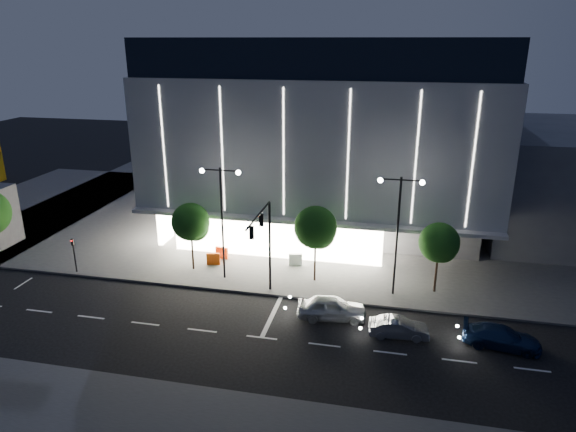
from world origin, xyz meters
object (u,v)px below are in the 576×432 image
(traffic_mast, at_px, (264,235))
(car_second, at_px, (399,328))
(barrier_c, at_px, (222,253))
(barrier_d, at_px, (295,260))
(tree_right, at_px, (439,245))
(car_lead, at_px, (332,308))
(barrier_a, at_px, (213,259))
(street_lamp_east, at_px, (398,219))
(tree_left, at_px, (191,224))
(ped_signal_far, at_px, (74,252))
(tree_mid, at_px, (316,230))
(car_third, at_px, (502,337))
(street_lamp_west, at_px, (222,207))

(traffic_mast, distance_m, car_second, 10.82)
(barrier_c, bearing_deg, barrier_d, 8.67)
(tree_right, bearing_deg, barrier_d, 167.74)
(car_lead, bearing_deg, barrier_a, 52.31)
(street_lamp_east, xyz_separation_m, tree_left, (-15.97, 1.02, -1.92))
(ped_signal_far, relative_size, tree_left, 0.52)
(traffic_mast, distance_m, car_lead, 6.74)
(tree_mid, xyz_separation_m, car_third, (12.59, -6.42, -3.67))
(car_lead, relative_size, barrier_c, 4.23)
(street_lamp_west, xyz_separation_m, barrier_a, (-1.68, 2.12, -5.31))
(tree_mid, height_order, car_lead, tree_mid)
(traffic_mast, distance_m, ped_signal_far, 16.35)
(street_lamp_east, distance_m, barrier_c, 15.75)
(barrier_d, bearing_deg, car_third, -43.83)
(tree_right, distance_m, car_lead, 9.28)
(car_lead, xyz_separation_m, barrier_c, (-10.43, 7.68, -0.14))
(car_third, bearing_deg, car_lead, 90.57)
(car_third, xyz_separation_m, barrier_d, (-14.61, 8.81, -0.01))
(tree_right, bearing_deg, car_third, -60.81)
(ped_signal_far, bearing_deg, tree_mid, 7.55)
(car_second, height_order, barrier_c, car_second)
(barrier_d, bearing_deg, street_lamp_east, -35.86)
(barrier_c, bearing_deg, barrier_a, -91.63)
(street_lamp_east, bearing_deg, barrier_d, 156.87)
(street_lamp_east, bearing_deg, car_second, -85.37)
(ped_signal_far, height_order, barrier_a, ped_signal_far)
(tree_mid, xyz_separation_m, tree_right, (9.00, -0.00, -0.45))
(street_lamp_west, distance_m, car_lead, 11.20)
(traffic_mast, distance_m, barrier_a, 8.62)
(car_lead, xyz_separation_m, barrier_a, (-10.69, 6.32, -0.14))
(street_lamp_east, distance_m, ped_signal_far, 25.37)
(barrier_d, bearing_deg, barrier_a, 178.29)
(tree_mid, bearing_deg, street_lamp_east, -9.69)
(ped_signal_far, relative_size, car_second, 0.80)
(car_third, bearing_deg, tree_left, 81.14)
(street_lamp_east, bearing_deg, car_third, -39.23)
(street_lamp_east, height_order, car_second, street_lamp_east)
(street_lamp_east, distance_m, barrier_d, 10.19)
(traffic_mast, relative_size, car_second, 1.88)
(street_lamp_west, relative_size, barrier_d, 8.18)
(tree_left, bearing_deg, barrier_d, 16.73)
(tree_mid, relative_size, car_third, 1.34)
(street_lamp_east, relative_size, tree_mid, 1.46)
(car_lead, bearing_deg, tree_left, 59.35)
(tree_left, height_order, tree_mid, tree_mid)
(tree_mid, bearing_deg, traffic_mast, -129.42)
(tree_right, bearing_deg, barrier_a, 176.46)
(tree_left, xyz_separation_m, car_lead, (11.98, -5.22, -3.24))
(tree_left, height_order, barrier_a, tree_left)
(car_second, bearing_deg, street_lamp_east, 0.69)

